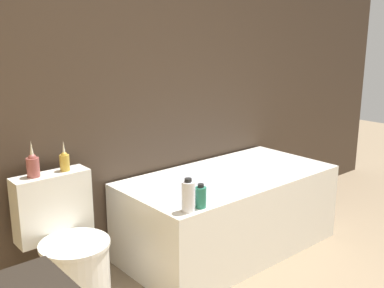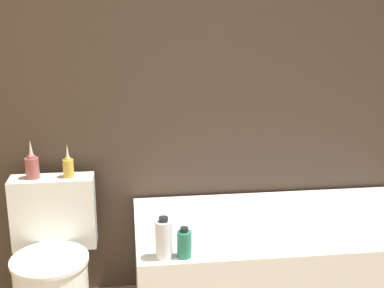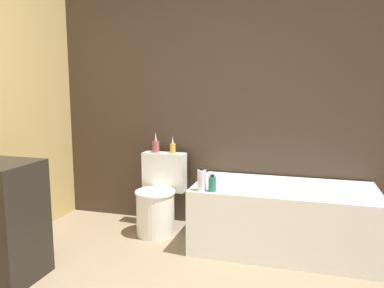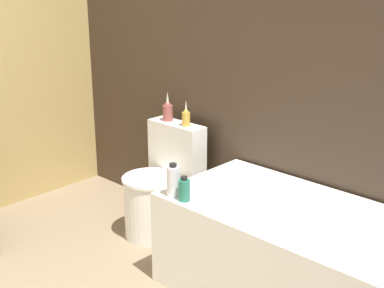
{
  "view_description": "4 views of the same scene",
  "coord_description": "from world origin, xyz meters",
  "px_view_note": "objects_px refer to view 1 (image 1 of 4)",
  "views": [
    {
      "loc": [
        -1.4,
        -0.23,
        1.54
      ],
      "look_at": [
        0.2,
        1.65,
        0.92
      ],
      "focal_mm": 42.0,
      "sensor_mm": 36.0,
      "label": 1
    },
    {
      "loc": [
        -0.04,
        -0.54,
        1.7
      ],
      "look_at": [
        0.24,
        1.68,
        1.04
      ],
      "focal_mm": 50.0,
      "sensor_mm": 36.0,
      "label": 2
    },
    {
      "loc": [
        0.86,
        -1.33,
        1.41
      ],
      "look_at": [
        -0.02,
        1.68,
        0.93
      ],
      "focal_mm": 35.0,
      "sensor_mm": 36.0,
      "label": 3
    },
    {
      "loc": [
        2.06,
        -0.35,
        1.78
      ],
      "look_at": [
        0.16,
        1.65,
        0.86
      ],
      "focal_mm": 50.0,
      "sensor_mm": 36.0,
      "label": 4
    }
  ],
  "objects_px": {
    "vase_silver": "(65,161)",
    "bathtub": "(229,211)",
    "vase_gold": "(33,165)",
    "shampoo_bottle_tall": "(188,196)",
    "shampoo_bottle_short": "(201,197)",
    "toilet": "(69,255)"
  },
  "relations": [
    {
      "from": "vase_gold",
      "to": "vase_silver",
      "type": "bearing_deg",
      "value": -1.72
    },
    {
      "from": "vase_silver",
      "to": "shampoo_bottle_short",
      "type": "relative_size",
      "value": 1.27
    },
    {
      "from": "vase_silver",
      "to": "bathtub",
      "type": "bearing_deg",
      "value": -12.76
    },
    {
      "from": "bathtub",
      "to": "vase_gold",
      "type": "height_order",
      "value": "vase_gold"
    },
    {
      "from": "bathtub",
      "to": "toilet",
      "type": "xyz_separation_m",
      "value": [
        -1.19,
        0.07,
        0.04
      ]
    },
    {
      "from": "bathtub",
      "to": "shampoo_bottle_tall",
      "type": "xyz_separation_m",
      "value": [
        -0.65,
        -0.32,
        0.37
      ]
    },
    {
      "from": "toilet",
      "to": "shampoo_bottle_short",
      "type": "height_order",
      "value": "toilet"
    },
    {
      "from": "vase_silver",
      "to": "shampoo_bottle_short",
      "type": "xyz_separation_m",
      "value": [
        0.54,
        -0.57,
        -0.19
      ]
    },
    {
      "from": "vase_silver",
      "to": "shampoo_bottle_tall",
      "type": "xyz_separation_m",
      "value": [
        0.45,
        -0.57,
        -0.16
      ]
    },
    {
      "from": "vase_gold",
      "to": "shampoo_bottle_tall",
      "type": "xyz_separation_m",
      "value": [
        0.63,
        -0.57,
        -0.17
      ]
    },
    {
      "from": "vase_gold",
      "to": "shampoo_bottle_short",
      "type": "bearing_deg",
      "value": -38.7
    },
    {
      "from": "vase_gold",
      "to": "shampoo_bottle_short",
      "type": "xyz_separation_m",
      "value": [
        0.72,
        -0.58,
        -0.2
      ]
    },
    {
      "from": "shampoo_bottle_short",
      "to": "vase_silver",
      "type": "bearing_deg",
      "value": 133.3
    },
    {
      "from": "vase_gold",
      "to": "shampoo_bottle_tall",
      "type": "height_order",
      "value": "vase_gold"
    },
    {
      "from": "bathtub",
      "to": "shampoo_bottle_tall",
      "type": "bearing_deg",
      "value": -153.62
    },
    {
      "from": "toilet",
      "to": "shampoo_bottle_tall",
      "type": "relative_size",
      "value": 3.92
    },
    {
      "from": "toilet",
      "to": "vase_gold",
      "type": "height_order",
      "value": "vase_gold"
    },
    {
      "from": "shampoo_bottle_short",
      "to": "bathtub",
      "type": "bearing_deg",
      "value": 30.23
    },
    {
      "from": "toilet",
      "to": "vase_gold",
      "type": "distance_m",
      "value": 0.55
    },
    {
      "from": "bathtub",
      "to": "vase_gold",
      "type": "xyz_separation_m",
      "value": [
        -1.28,
        0.25,
        0.54
      ]
    },
    {
      "from": "toilet",
      "to": "vase_silver",
      "type": "bearing_deg",
      "value": 63.0
    },
    {
      "from": "vase_silver",
      "to": "shampoo_bottle_tall",
      "type": "distance_m",
      "value": 0.74
    }
  ]
}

